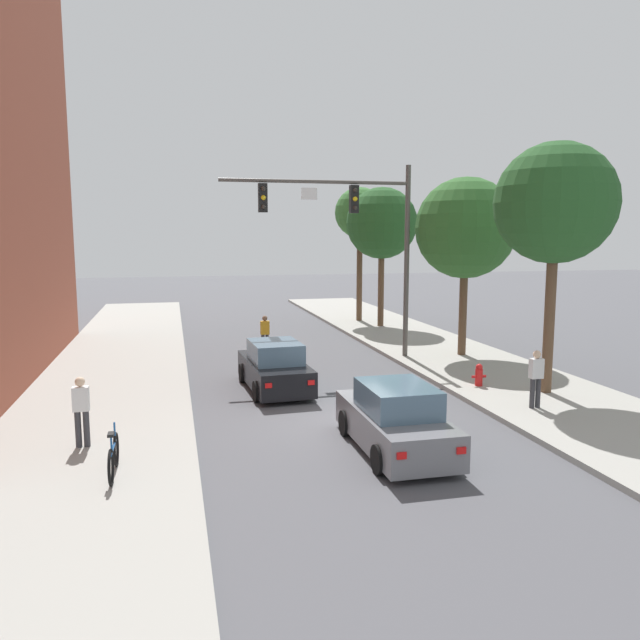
% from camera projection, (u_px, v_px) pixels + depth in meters
% --- Properties ---
extents(ground_plane, '(120.00, 120.00, 0.00)m').
position_uv_depth(ground_plane, '(346.00, 422.00, 16.55)').
color(ground_plane, '#4C4C51').
extents(sidewalk_left, '(5.00, 60.00, 0.15)m').
position_uv_depth(sidewalk_left, '(90.00, 438.00, 15.04)').
color(sidewalk_left, '#99968E').
rests_on(sidewalk_left, ground).
extents(sidewalk_right, '(5.00, 60.00, 0.15)m').
position_uv_depth(sidewalk_right, '(560.00, 404.00, 18.04)').
color(sidewalk_right, '#99968E').
rests_on(sidewalk_right, ground).
extents(traffic_signal_mast, '(7.39, 0.38, 7.50)m').
position_uv_depth(traffic_signal_mast, '(355.00, 224.00, 23.64)').
color(traffic_signal_mast, '#514C47').
rests_on(traffic_signal_mast, sidewalk_right).
extents(car_lead_black, '(2.01, 4.32, 1.60)m').
position_uv_depth(car_lead_black, '(275.00, 368.00, 19.89)').
color(car_lead_black, black).
rests_on(car_lead_black, ground).
extents(car_following_grey, '(1.84, 4.24, 1.60)m').
position_uv_depth(car_following_grey, '(395.00, 421.00, 14.26)').
color(car_following_grey, slate).
rests_on(car_following_grey, ground).
extents(pedestrian_sidewalk_left_walker, '(0.36, 0.22, 1.64)m').
position_uv_depth(pedestrian_sidewalk_left_walker, '(81.00, 408.00, 14.08)').
color(pedestrian_sidewalk_left_walker, '#333338').
rests_on(pedestrian_sidewalk_left_walker, sidewalk_left).
extents(pedestrian_crossing_road, '(0.36, 0.22, 1.64)m').
position_uv_depth(pedestrian_crossing_road, '(265.00, 333.00, 25.78)').
color(pedestrian_crossing_road, '#333338').
rests_on(pedestrian_crossing_road, ground).
extents(pedestrian_sidewalk_right_walker, '(0.36, 0.22, 1.64)m').
position_uv_depth(pedestrian_sidewalk_right_walker, '(536.00, 376.00, 17.27)').
color(pedestrian_sidewalk_right_walker, '#333338').
rests_on(pedestrian_sidewalk_right_walker, sidewalk_right).
extents(bicycle_leaning, '(0.12, 1.77, 0.98)m').
position_uv_depth(bicycle_leaning, '(113.00, 457.00, 12.46)').
color(bicycle_leaning, black).
rests_on(bicycle_leaning, sidewalk_left).
extents(fire_hydrant, '(0.48, 0.24, 0.72)m').
position_uv_depth(fire_hydrant, '(479.00, 375.00, 19.87)').
color(fire_hydrant, red).
rests_on(fire_hydrant, sidewalk_right).
extents(street_tree_nearest, '(3.61, 3.61, 7.57)m').
position_uv_depth(street_tree_nearest, '(555.00, 204.00, 18.35)').
color(street_tree_nearest, brown).
rests_on(street_tree_nearest, sidewalk_right).
extents(street_tree_second, '(4.00, 4.00, 7.10)m').
position_uv_depth(street_tree_second, '(466.00, 228.00, 24.42)').
color(street_tree_second, brown).
rests_on(street_tree_second, sidewalk_right).
extents(street_tree_third, '(3.73, 3.73, 7.30)m').
position_uv_depth(street_tree_third, '(382.00, 224.00, 32.26)').
color(street_tree_third, brown).
rests_on(street_tree_third, sidewalk_right).
extents(street_tree_farthest, '(2.80, 2.80, 7.45)m').
position_uv_depth(street_tree_farthest, '(360.00, 214.00, 34.29)').
color(street_tree_farthest, brown).
rests_on(street_tree_farthest, sidewalk_right).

